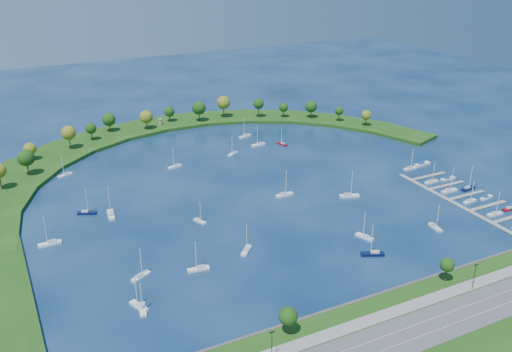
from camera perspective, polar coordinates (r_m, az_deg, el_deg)
name	(u,v)px	position (r m, az deg, el deg)	size (l,w,h in m)	color
ground	(252,189)	(280.09, -0.46, -1.29)	(700.00, 700.00, 0.00)	#072042
south_shoreline	(422,328)	(192.44, 16.48, -14.59)	(420.00, 43.10, 11.60)	#1B4512
breakwater	(134,169)	(307.67, -12.29, 0.66)	(286.74, 247.64, 2.00)	#1B4512
breakwater_trees	(160,124)	(348.06, -9.73, 5.23)	(239.51, 91.28, 15.06)	#382314
harbor_tower	(160,122)	(375.40, -9.71, 5.46)	(2.60, 2.60, 3.92)	gray
dock_system	(470,202)	(283.86, 20.94, -2.50)	(24.28, 82.00, 1.60)	gray
moored_boat_0	(139,305)	(198.67, -11.83, -12.76)	(4.96, 8.37, 11.89)	white
moored_boat_1	(373,253)	(227.74, 11.79, -7.69)	(9.44, 6.25, 13.55)	#09123A
moored_boat_2	(175,166)	(308.64, -8.25, 1.02)	(8.15, 4.00, 11.55)	white
moored_boat_3	(349,195)	(274.48, 9.46, -1.94)	(9.76, 5.61, 13.85)	white
moored_boat_4	(233,153)	(324.10, -2.37, 2.34)	(7.49, 5.64, 11.00)	white
moored_boat_5	(435,227)	(254.45, 17.77, -4.92)	(3.27, 8.01, 11.43)	white
moored_boat_6	(258,144)	(338.08, 0.25, 3.26)	(9.13, 3.57, 13.07)	white
moored_boat_7	(142,308)	(197.05, -11.49, -13.06)	(3.58, 8.05, 11.44)	white
moored_boat_8	(141,276)	(213.84, -11.64, -9.90)	(8.28, 5.96, 12.04)	white
moored_boat_9	(199,268)	(214.89, -5.87, -9.31)	(8.61, 3.37, 12.32)	white
moored_boat_10	(365,236)	(239.26, 11.00, -6.03)	(4.87, 8.46, 12.00)	white
moored_boat_11	(284,194)	(272.27, 2.91, -1.85)	(9.05, 2.96, 13.14)	white
moored_boat_12	(111,214)	(260.86, -14.55, -3.78)	(4.05, 10.13, 14.48)	white
moored_boat_13	(50,243)	(244.90, -20.23, -6.40)	(9.21, 2.82, 13.44)	white
moored_boat_14	(245,136)	(352.71, -1.12, 4.11)	(8.98, 4.84, 12.72)	white
moored_boat_15	(246,250)	(225.38, -0.99, -7.51)	(7.19, 7.52, 11.96)	white
moored_boat_16	(87,212)	(265.93, -16.84, -3.53)	(8.61, 5.74, 12.37)	#09123A
moored_boat_17	(282,143)	(339.71, 2.69, 3.32)	(3.96, 7.65, 10.83)	maroon
moored_boat_18	(65,174)	(311.18, -18.83, 0.16)	(8.16, 5.35, 11.69)	white
moored_boat_19	(200,220)	(248.76, -5.73, -4.51)	(4.12, 6.95, 9.88)	white
docked_boat_2	(495,213)	(275.52, 23.13, -3.52)	(7.94, 2.63, 11.51)	white
docked_boat_3	(510,208)	(283.49, 24.44, -3.00)	(7.96, 3.04, 11.41)	maroon
docked_boat_4	(470,201)	(284.06, 20.93, -2.36)	(7.58, 2.73, 10.91)	white
docked_boat_5	(486,197)	(291.31, 22.39, -2.03)	(7.91, 3.35, 1.56)	white
docked_boat_6	(449,190)	(292.10, 19.07, -1.37)	(8.85, 2.53, 12.99)	white
docked_boat_7	(468,188)	(298.07, 20.78, -1.14)	(8.54, 3.21, 12.26)	#09123A
docked_boat_8	(431,181)	(300.08, 17.42, -0.51)	(7.97, 2.53, 11.59)	white
docked_boat_9	(448,179)	(306.70, 18.93, -0.25)	(8.51, 2.54, 1.73)	white
docked_boat_10	(410,168)	(314.20, 15.41, 0.81)	(8.05, 2.38, 11.78)	white
docked_boat_11	(422,164)	(321.85, 16.53, 1.18)	(10.22, 3.64, 2.04)	white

